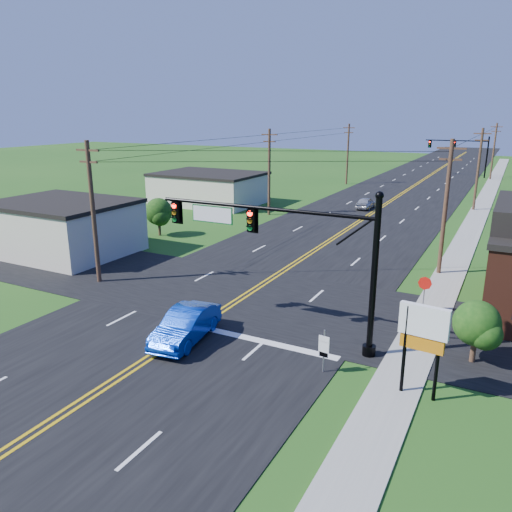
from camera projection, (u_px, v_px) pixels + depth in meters
The scene contains 21 objects.
ground at pixel (94, 391), 19.68m from camera, with size 260.00×260.00×0.00m, color #1F4C15.
road_main at pixel (390, 200), 62.25m from camera, with size 16.00×220.00×0.04m, color black.
road_cross at pixel (242, 296), 29.90m from camera, with size 70.00×10.00×0.04m, color black.
sidewalk at pixel (473, 224), 49.06m from camera, with size 2.00×160.00×0.08m, color gray.
signal_mast_main at pixel (281, 243), 23.25m from camera, with size 11.30×0.60×7.48m.
signal_mast_far at pixel (460, 150), 84.57m from camera, with size 10.98×0.60×7.48m.
cream_bldg_near at pixel (63, 227), 38.60m from camera, with size 10.20×8.20×4.10m.
cream_bldg_far at pixel (209, 188), 59.98m from camera, with size 12.20×9.20×3.70m.
utility_pole_left_a at pixel (93, 210), 31.12m from camera, with size 1.80×0.28×9.00m.
utility_pole_left_b at pixel (269, 171), 52.41m from camera, with size 1.80×0.28×9.00m.
utility_pole_left_c at pixel (348, 153), 75.40m from camera, with size 1.80×0.28×9.00m.
utility_pole_right_a at pixel (446, 205), 32.75m from camera, with size 1.80×0.28×9.00m.
utility_pole_right_b at pixel (478, 168), 54.89m from camera, with size 1.80×0.28×9.00m.
utility_pole_right_c at pixel (494, 150), 80.43m from camera, with size 1.80×0.28×9.00m.
shrub_corner at pixel (477, 323), 21.47m from camera, with size 2.00×2.00×2.86m.
tree_left at pixel (159, 212), 44.05m from camera, with size 2.40×2.40×3.37m.
blue_car at pixel (186, 326), 23.82m from camera, with size 1.65×4.73×1.56m, color #0833AF.
distant_car at pixel (366, 203), 56.73m from camera, with size 1.55×3.84×1.31m, color #ADAEB2.
route_sign at pixel (324, 348), 20.78m from camera, with size 0.49×0.11×1.95m.
stop_sign at pixel (425, 287), 27.02m from camera, with size 0.74×0.09×2.07m.
pylon_sign at pixel (423, 331), 18.60m from camera, with size 1.84×0.44×3.76m.
Camera 1 is at (13.75, -12.48, 10.59)m, focal length 35.00 mm.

